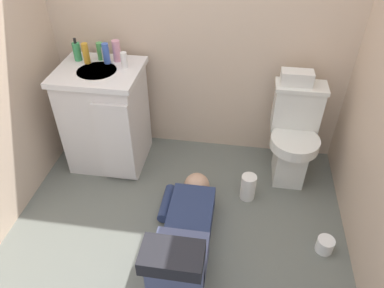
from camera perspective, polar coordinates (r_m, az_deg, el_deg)
ground_plane at (r=2.53m, az=-2.53°, el=-14.30°), size 2.75×3.04×0.04m
wall_back at (r=2.69m, az=1.19°, el=21.39°), size 2.41×0.08×2.40m
toilet at (r=2.79m, az=15.71°, el=1.23°), size 0.36×0.46×0.75m
vanity_cabinet at (r=2.88m, az=-13.37°, el=4.20°), size 0.60×0.53×0.82m
faucet at (r=2.78m, az=-13.80°, el=13.60°), size 0.02×0.02×0.10m
person_plumber at (r=2.29m, az=-1.23°, el=-14.13°), size 0.39×1.06×0.52m
tissue_box at (r=2.63m, az=16.21°, el=10.01°), size 0.22×0.11×0.10m
soap_dispenser at (r=2.83m, az=-17.69°, el=13.76°), size 0.06×0.06×0.17m
bottle_amber at (r=2.77m, az=-16.39°, el=13.55°), size 0.05×0.05×0.15m
bottle_green at (r=2.80m, az=-14.27°, el=14.01°), size 0.05×0.05×0.13m
bottle_blue at (r=2.73m, az=-13.40°, el=13.72°), size 0.05×0.05×0.15m
bottle_pink at (r=2.75m, az=-11.80°, el=14.19°), size 0.06×0.06×0.15m
bottle_white at (r=2.65m, az=-10.68°, el=12.90°), size 0.05×0.05×0.11m
paper_towel_roll at (r=2.69m, az=8.84°, el=-6.73°), size 0.11×0.11×0.21m
toilet_paper_roll at (r=2.54m, az=20.23°, el=-14.71°), size 0.11×0.11×0.10m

